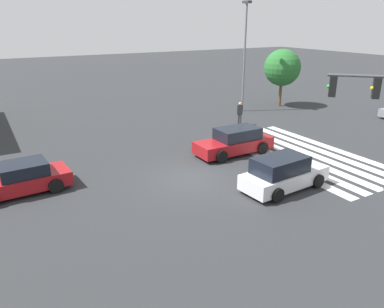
{
  "coord_description": "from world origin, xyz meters",
  "views": [
    {
      "loc": [
        -14.79,
        8.5,
        7.47
      ],
      "look_at": [
        0.0,
        0.0,
        1.35
      ],
      "focal_mm": 35.0,
      "sensor_mm": 36.0,
      "label": 1
    }
  ],
  "objects_px": {
    "car_5": "(21,179)",
    "street_light_pole_b": "(245,48)",
    "car_4": "(283,173)",
    "car_6": "(235,142)",
    "tree_corner_a": "(282,68)",
    "pedestrian": "(240,112)"
  },
  "relations": [
    {
      "from": "street_light_pole_b",
      "to": "tree_corner_a",
      "type": "height_order",
      "value": "street_light_pole_b"
    },
    {
      "from": "car_6",
      "to": "pedestrian",
      "type": "relative_size",
      "value": 2.7
    },
    {
      "from": "car_6",
      "to": "pedestrian",
      "type": "distance_m",
      "value": 6.49
    },
    {
      "from": "car_6",
      "to": "pedestrian",
      "type": "height_order",
      "value": "pedestrian"
    },
    {
      "from": "car_4",
      "to": "car_6",
      "type": "distance_m",
      "value": 5.2
    },
    {
      "from": "car_5",
      "to": "street_light_pole_b",
      "type": "height_order",
      "value": "street_light_pole_b"
    },
    {
      "from": "car_4",
      "to": "car_5",
      "type": "distance_m",
      "value": 12.05
    },
    {
      "from": "car_5",
      "to": "car_6",
      "type": "bearing_deg",
      "value": 173.93
    },
    {
      "from": "car_5",
      "to": "tree_corner_a",
      "type": "xyz_separation_m",
      "value": [
        8.03,
        -22.94,
        2.81
      ]
    },
    {
      "from": "car_6",
      "to": "tree_corner_a",
      "type": "distance_m",
      "value": 14.48
    },
    {
      "from": "car_4",
      "to": "car_5",
      "type": "xyz_separation_m",
      "value": [
        5.66,
        10.64,
        -0.1
      ]
    },
    {
      "from": "pedestrian",
      "to": "street_light_pole_b",
      "type": "height_order",
      "value": "street_light_pole_b"
    },
    {
      "from": "car_4",
      "to": "tree_corner_a",
      "type": "distance_m",
      "value": 18.6
    },
    {
      "from": "car_6",
      "to": "street_light_pole_b",
      "type": "height_order",
      "value": "street_light_pole_b"
    },
    {
      "from": "car_6",
      "to": "car_5",
      "type": "bearing_deg",
      "value": -2.89
    },
    {
      "from": "tree_corner_a",
      "to": "pedestrian",
      "type": "bearing_deg",
      "value": 116.19
    },
    {
      "from": "tree_corner_a",
      "to": "car_6",
      "type": "bearing_deg",
      "value": 127.11
    },
    {
      "from": "car_5",
      "to": "pedestrian",
      "type": "xyz_separation_m",
      "value": [
        4.47,
        -15.7,
        0.33
      ]
    },
    {
      "from": "car_4",
      "to": "car_6",
      "type": "xyz_separation_m",
      "value": [
        5.11,
        -0.96,
        -0.03
      ]
    },
    {
      "from": "car_5",
      "to": "tree_corner_a",
      "type": "distance_m",
      "value": 24.47
    },
    {
      "from": "pedestrian",
      "to": "tree_corner_a",
      "type": "bearing_deg",
      "value": 165.26
    },
    {
      "from": "car_5",
      "to": "street_light_pole_b",
      "type": "bearing_deg",
      "value": -159.94
    }
  ]
}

